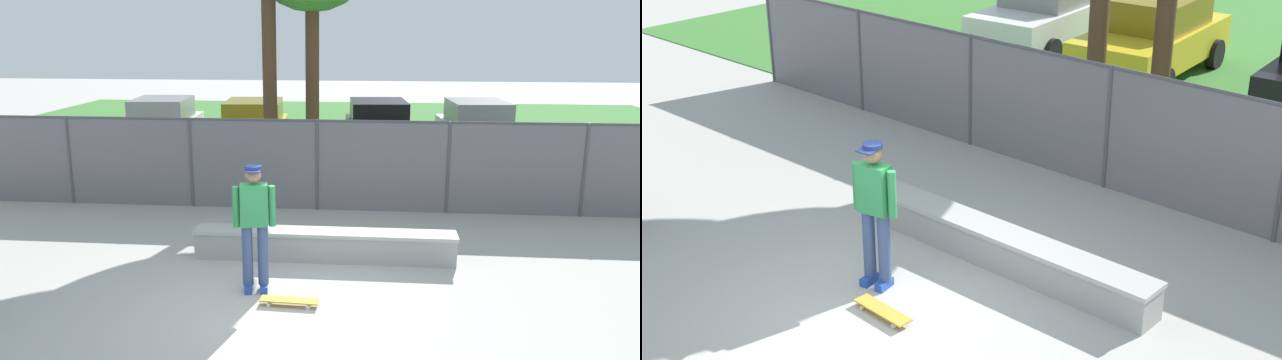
# 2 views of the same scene
# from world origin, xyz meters

# --- Properties ---
(ground_plane) EXTENTS (80.00, 80.00, 0.00)m
(ground_plane) POSITION_xyz_m (0.00, 0.00, 0.00)
(ground_plane) COLOR #ADAAA3
(concrete_ledge) EXTENTS (4.26, 0.48, 0.49)m
(concrete_ledge) POSITION_xyz_m (0.41, 1.94, 0.25)
(concrete_ledge) COLOR #999993
(concrete_ledge) RESTS_ON ground
(skateboarder) EXTENTS (0.59, 0.35, 1.84)m
(skateboarder) POSITION_xyz_m (-0.46, 0.58, 1.03)
(skateboarder) COLOR #2647A5
(skateboarder) RESTS_ON ground
(skateboard) EXTENTS (0.81, 0.24, 0.09)m
(skateboard) POSITION_xyz_m (0.09, 0.13, 0.07)
(skateboard) COLOR gold
(skateboard) RESTS_ON ground
(chainlink_fence) EXTENTS (16.08, 0.07, 1.90)m
(chainlink_fence) POSITION_xyz_m (0.00, 4.84, 1.03)
(chainlink_fence) COLOR #4C4C51
(chainlink_fence) RESTS_ON ground
(car_white) EXTENTS (2.30, 4.34, 1.66)m
(car_white) POSITION_xyz_m (-5.36, 10.68, 0.84)
(car_white) COLOR silver
(car_white) RESTS_ON ground
(car_yellow) EXTENTS (2.30, 4.34, 1.66)m
(car_yellow) POSITION_xyz_m (-2.44, 10.34, 0.84)
(car_yellow) COLOR gold
(car_yellow) RESTS_ON ground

